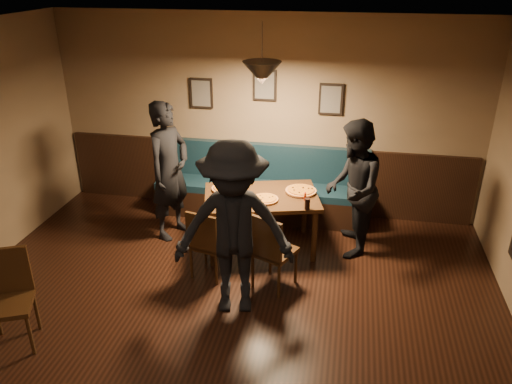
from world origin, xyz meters
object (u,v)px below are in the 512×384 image
at_px(diner_front, 234,230).
at_px(soda_glass, 307,204).
at_px(dining_table, 261,222).
at_px(diner_left, 169,171).
at_px(cafe_chair_far, 8,303).
at_px(diner_right, 353,189).
at_px(chair_near_right, 275,250).
at_px(booth_bench, 261,184).
at_px(chair_near_left, 210,242).
at_px(tabasco_bottle, 305,196).

distance_m(diner_front, soda_glass, 1.18).
xyz_separation_m(dining_table, diner_left, (-1.24, 0.14, 0.54)).
xyz_separation_m(diner_left, cafe_chair_far, (-0.76, -2.36, -0.44)).
relative_size(soda_glass, cafe_chair_far, 0.14).
height_order(dining_table, diner_right, diner_right).
height_order(chair_near_right, soda_glass, chair_near_right).
bearing_deg(dining_table, cafe_chair_far, -146.98).
bearing_deg(chair_near_right, diner_front, -101.53).
distance_m(booth_bench, chair_near_right, 1.73).
xyz_separation_m(diner_left, soda_glass, (1.83, -0.41, -0.10)).
height_order(chair_near_right, diner_right, diner_right).
bearing_deg(diner_front, booth_bench, 83.15).
distance_m(booth_bench, cafe_chair_far, 3.61).
bearing_deg(soda_glass, cafe_chair_far, -143.07).
relative_size(chair_near_left, chair_near_right, 0.94).
bearing_deg(dining_table, chair_near_right, -84.27).
height_order(dining_table, chair_near_right, chair_near_right).
bearing_deg(diner_left, diner_front, -119.25).
xyz_separation_m(dining_table, diner_front, (-0.05, -1.25, 0.57)).
bearing_deg(soda_glass, tabasco_bottle, 102.18).
bearing_deg(tabasco_bottle, dining_table, 175.26).
relative_size(diner_left, cafe_chair_far, 1.91).
relative_size(diner_left, diner_right, 1.07).
distance_m(chair_near_right, soda_glass, 0.68).
bearing_deg(cafe_chair_far, diner_left, -132.18).
bearing_deg(chair_near_right, tabasco_bottle, 96.00).
bearing_deg(diner_right, dining_table, -83.83).
bearing_deg(chair_near_left, diner_right, 42.07).
distance_m(diner_right, diner_front, 1.82).
height_order(chair_near_left, diner_front, diner_front).
relative_size(chair_near_right, diner_left, 0.51).
bearing_deg(booth_bench, tabasco_bottle, -52.61).
distance_m(tabasco_bottle, cafe_chair_far, 3.36).
distance_m(dining_table, tabasco_bottle, 0.70).
xyz_separation_m(chair_near_right, diner_right, (0.81, 0.93, 0.39)).
distance_m(diner_left, diner_front, 1.83).
xyz_separation_m(chair_near_right, tabasco_bottle, (0.25, 0.73, 0.34)).
xyz_separation_m(chair_near_right, cafe_chair_far, (-2.29, -1.44, 0.02)).
bearing_deg(chair_near_right, soda_glass, 84.24).
bearing_deg(cafe_chair_far, booth_bench, -144.75).
bearing_deg(diner_left, tabasco_bottle, -75.52).
bearing_deg(diner_right, diner_left, -91.43).
bearing_deg(diner_front, diner_left, 120.33).
bearing_deg(cafe_chair_far, tabasco_bottle, -163.72).
distance_m(dining_table, chair_near_right, 0.84).
xyz_separation_m(dining_table, chair_near_left, (-0.47, -0.70, 0.06)).
bearing_deg(chair_near_left, soda_glass, 35.53).
height_order(chair_near_left, diner_left, diner_left).
height_order(diner_front, cafe_chair_far, diner_front).
distance_m(diner_right, cafe_chair_far, 3.92).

